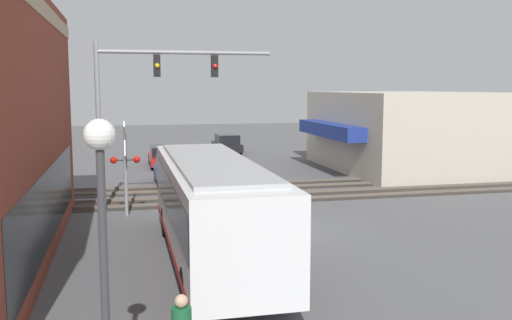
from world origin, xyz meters
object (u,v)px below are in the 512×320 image
Objects in this scene: parked_car_blue at (173,172)px; parked_car_black at (227,144)px; city_bus at (212,205)px; streetlamp at (104,254)px; pedestrian_near_bus at (259,218)px; crossing_signal at (125,160)px; parked_car_red at (163,157)px.

parked_car_black is (13.76, -5.40, -0.02)m from parked_car_blue.
streetlamp is (-8.41, 2.82, 1.15)m from city_bus.
parked_car_black is 26.35m from pedestrian_near_bus.
crossing_signal is 0.80× the size of parked_car_red.
parked_car_red is at bearing -5.48° from streetlamp.
crossing_signal reaches higher than pedestrian_near_bus.
city_bus is 21.08m from parked_car_red.
parked_car_black is at bearing -40.11° from parked_car_red.
streetlamp is 29.68m from parked_car_red.
parked_car_blue is (7.05, -2.47, -1.58)m from crossing_signal.
crossing_signal is 2.19× the size of pedestrian_near_bus.
crossing_signal reaches higher than parked_car_black.
city_bus reaches higher than parked_car_black.
parked_car_black reaches higher than parked_car_red.
parked_car_blue is 0.97× the size of parked_car_red.
parked_car_black is 2.47× the size of pedestrian_near_bus.
streetlamp reaches higher than pedestrian_near_bus.
crossing_signal is 22.31m from parked_car_black.
city_bus is at bearing -159.62° from crossing_signal.
streetlamp reaches higher than parked_car_red.
parked_car_black is at bearing -20.72° from crossing_signal.
pedestrian_near_bus is at bearing -171.81° from parked_car_blue.
pedestrian_near_bus is at bearing -141.20° from crossing_signal.
pedestrian_near_bus is (-19.68, -1.78, 0.24)m from parked_car_red.
pedestrian_near_bus is at bearing 172.09° from parked_car_black.
crossing_signal reaches higher than parked_car_blue.
parked_car_red is at bearing -0.00° from city_bus.
pedestrian_near_bus is at bearing -25.19° from streetlamp.
streetlamp is at bearing 174.52° from parked_car_red.
crossing_signal is at bearing 160.69° from parked_car_blue.
parked_car_red is 2.72× the size of pedestrian_near_bus.
streetlamp is 2.74× the size of pedestrian_near_bus.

